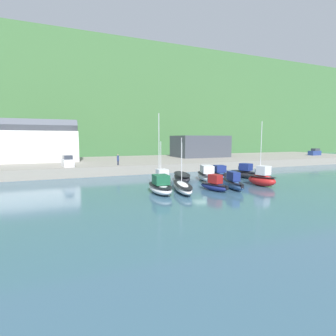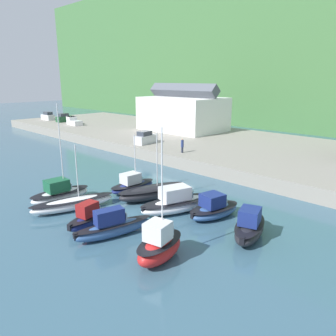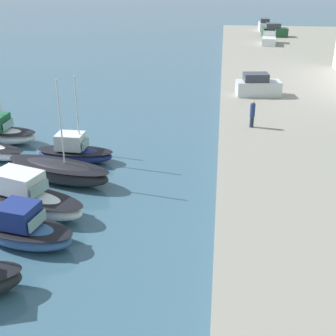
# 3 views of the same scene
# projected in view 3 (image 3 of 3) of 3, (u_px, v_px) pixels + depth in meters

# --- Properties ---
(moored_boat_0) EXTENTS (2.37, 5.86, 6.54)m
(moored_boat_0) POSITION_uv_depth(u_px,v_px,m) (74.00, 152.00, 34.90)
(moored_boat_0) COLOR navy
(moored_boat_0) RESTS_ON ground_plane
(moored_boat_1) EXTENTS (4.38, 8.16, 7.15)m
(moored_boat_1) POSITION_uv_depth(u_px,v_px,m) (58.00, 171.00, 31.77)
(moored_boat_1) COLOR black
(moored_boat_1) RESTS_ON ground_plane
(moored_boat_2) EXTENTS (4.74, 8.38, 2.59)m
(moored_boat_2) POSITION_uv_depth(u_px,v_px,m) (25.00, 198.00, 27.93)
(moored_boat_2) COLOR white
(moored_boat_2) RESTS_ON ground_plane
(moored_boat_3) EXTENTS (3.39, 5.84, 2.35)m
(moored_boat_3) POSITION_uv_depth(u_px,v_px,m) (25.00, 230.00, 24.83)
(moored_boat_3) COLOR #33568E
(moored_boat_3) RESTS_ON ground_plane
(parked_car_1) EXTENTS (4.24, 1.89, 2.16)m
(parked_car_1) POSITION_uv_depth(u_px,v_px,m) (264.00, 25.00, 83.73)
(parked_car_1) COLOR silver
(parked_car_1) RESTS_ON quay_promenade
(parked_car_2) EXTENTS (2.07, 4.31, 2.16)m
(parked_car_2) POSITION_uv_depth(u_px,v_px,m) (274.00, 31.00, 77.48)
(parked_car_2) COLOR #1E4C2D
(parked_car_2) RESTS_ON quay_promenade
(parked_car_3) EXTENTS (2.36, 4.41, 2.16)m
(parked_car_3) POSITION_uv_depth(u_px,v_px,m) (258.00, 86.00, 44.90)
(parked_car_3) COLOR silver
(parked_car_3) RESTS_ON quay_promenade
(pickup_truck_0) EXTENTS (4.87, 2.34, 1.90)m
(pickup_truck_0) POSITION_uv_depth(u_px,v_px,m) (269.00, 38.00, 71.39)
(pickup_truck_0) COLOR silver
(pickup_truck_0) RESTS_ON quay_promenade
(person_on_quay) EXTENTS (0.40, 0.40, 2.14)m
(person_on_quay) POSITION_uv_depth(u_px,v_px,m) (252.00, 114.00, 36.49)
(person_on_quay) COLOR #232838
(person_on_quay) RESTS_ON quay_promenade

